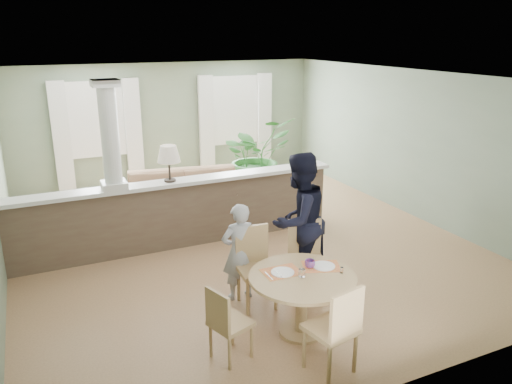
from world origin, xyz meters
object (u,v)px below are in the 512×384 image
child_person (239,252)px  dining_table (302,287)px  chair_near (337,327)px  sofa (186,193)px  chair_far_man (305,255)px  chair_far_boy (255,262)px  houseplant (256,156)px  chair_side (226,321)px  man_person (299,220)px

child_person → dining_table: bearing=106.9°
dining_table → chair_near: size_ratio=1.22×
sofa → chair_far_man: 3.70m
child_person → chair_far_boy: bearing=124.0°
houseplant → chair_far_boy: houseplant is taller
dining_table → chair_near: bearing=-94.3°
houseplant → chair_side: (-2.71, -5.11, -0.36)m
sofa → man_person: size_ratio=1.47×
chair_far_man → man_person: bearing=102.0°
chair_near → chair_side: size_ratio=1.18×
sofa → dining_table: dining_table is taller
chair_near → man_person: bearing=-119.6°
man_person → chair_far_boy: bearing=-3.3°
houseplant → man_person: man_person is taller
chair_side → child_person: size_ratio=0.65×
chair_side → houseplant: bearing=-46.6°
dining_table → chair_side: 0.98m
chair_far_man → chair_near: (-0.56, -1.57, -0.01)m
chair_far_man → chair_far_boy: bearing=-164.0°
sofa → houseplant: size_ratio=1.65×
chair_far_man → child_person: child_person is taller
houseplant → child_person: size_ratio=1.27×
houseplant → chair_far_man: houseplant is taller
chair_far_boy → chair_side: chair_far_boy is taller
chair_side → dining_table: bearing=-102.3°
sofa → chair_far_boy: size_ratio=2.70×
chair_near → houseplant: bearing=-118.8°
dining_table → man_person: bearing=63.0°
chair_near → man_person: size_ratio=0.54×
houseplant → man_person: bearing=-106.8°
dining_table → chair_far_boy: chair_far_boy is taller
chair_side → chair_near: bearing=-145.2°
chair_near → chair_side: bearing=-48.0°
chair_far_man → houseplant: bearing=94.9°
sofa → child_person: 3.43m
chair_far_boy → dining_table: bearing=-71.3°
chair_near → child_person: bearing=-93.0°
chair_far_boy → chair_near: 1.64m
chair_far_man → chair_near: size_ratio=1.01×
dining_table → chair_far_man: 0.93m
dining_table → chair_far_man: size_ratio=1.20×
chair_near → dining_table: bearing=-105.8°
sofa → houseplant: (1.74, 0.55, 0.43)m
chair_near → child_person: child_person is taller
dining_table → sofa: bearing=90.1°
houseplant → child_person: 4.47m
man_person → dining_table: bearing=43.1°
chair_far_boy → chair_near: chair_far_boy is taller
chair_far_boy → man_person: man_person is taller
child_person → chair_side: bearing=60.2°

